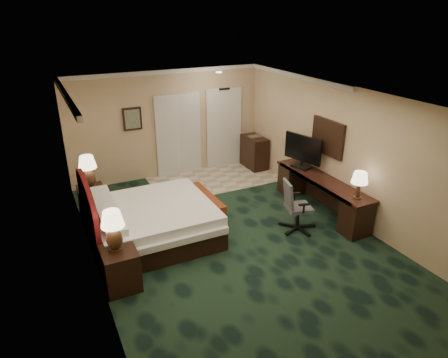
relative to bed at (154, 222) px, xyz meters
name	(u,v)px	position (x,y,z in m)	size (l,w,h in m)	color
floor	(236,242)	(1.33, -0.82, -0.34)	(5.00, 7.50, 0.00)	black
ceiling	(239,99)	(1.33, -0.82, 2.36)	(5.00, 7.50, 0.00)	silver
wall_back	(168,124)	(1.33, 2.93, 1.01)	(5.00, 0.00, 2.70)	tan
wall_front	(417,311)	(1.33, -4.57, 1.01)	(5.00, 0.00, 2.70)	tan
wall_left	(90,205)	(-1.17, -0.82, 1.01)	(0.00, 7.50, 2.70)	tan
wall_right	(348,155)	(3.83, -0.82, 1.01)	(0.00, 7.50, 2.70)	tan
crown_molding	(238,102)	(1.33, -0.82, 2.31)	(5.00, 7.50, 0.10)	white
tile_patch	(215,179)	(2.23, 2.08, -0.33)	(3.20, 1.70, 0.01)	tan
headboard	(89,214)	(-1.11, 0.18, 0.36)	(0.12, 2.00, 1.40)	#4C0B0E
entry_door	(224,129)	(2.88, 2.90, 0.71)	(1.02, 0.06, 2.18)	white
closet_doors	(179,135)	(1.58, 2.89, 0.71)	(1.20, 0.06, 2.10)	silver
wall_art	(132,119)	(0.43, 2.89, 1.26)	(0.45, 0.06, 0.55)	#496B5D
wall_mirror	(328,137)	(3.79, -0.22, 1.21)	(0.05, 0.95, 0.75)	white
bed	(154,222)	(0.00, 0.00, 0.00)	(2.14, 1.99, 0.68)	white
nightstand_near	(121,268)	(-0.89, -1.16, -0.01)	(0.53, 0.60, 0.66)	black
nightstand_far	(93,202)	(-0.89, 1.42, -0.02)	(0.52, 0.59, 0.65)	black
lamp_near	(114,231)	(-0.92, -1.11, 0.65)	(0.35, 0.35, 0.66)	#321B0C
lamp_far	(88,172)	(-0.89, 1.47, 0.65)	(0.36, 0.36, 0.68)	#321B0C
bed_bench	(202,206)	(1.15, 0.43, -0.11)	(0.48, 1.39, 0.47)	maroon
desk	(321,195)	(3.53, -0.50, 0.04)	(0.56, 2.61, 0.75)	black
tv	(303,152)	(3.51, 0.23, 0.79)	(0.08, 0.96, 0.75)	black
desk_lamp	(359,185)	(3.52, -1.52, 0.68)	(0.31, 0.31, 0.54)	#321B0C
desk_chair	(299,205)	(2.64, -0.92, 0.18)	(0.61, 0.57, 1.05)	#4E4E4E
minibar	(254,152)	(3.55, 2.38, 0.09)	(0.45, 0.82, 0.86)	black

